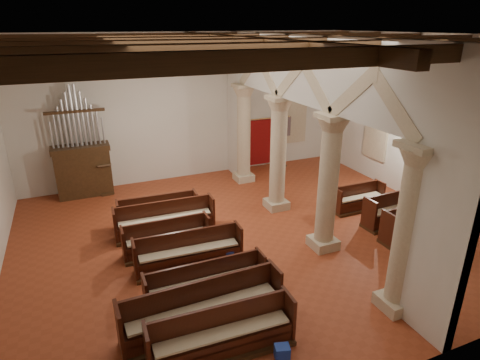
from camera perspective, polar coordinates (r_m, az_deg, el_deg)
name	(u,v)px	position (r m, az deg, el deg)	size (l,w,h in m)	color
floor	(248,236)	(12.85, 1.14, -7.94)	(14.00, 14.00, 0.00)	brown
ceiling	(250,35)	(11.20, 1.38, 19.88)	(14.00, 14.00, 0.00)	black
wall_back	(190,108)	(17.17, -7.10, 10.18)	(14.00, 0.02, 6.00)	silver
wall_front	(400,242)	(7.06, 21.81, -8.16)	(14.00, 0.02, 6.00)	silver
wall_right	(429,123)	(15.81, 25.29, 7.33)	(0.02, 12.00, 6.00)	silver
ceiling_beams	(250,43)	(11.21, 1.37, 18.96)	(13.80, 11.80, 0.30)	#3F2714
arcade	(303,120)	(12.36, 8.99, 8.36)	(0.90, 11.90, 6.00)	#C5B592
window_right_a	(461,157)	(15.06, 28.88, 2.90)	(0.03, 1.00, 2.20)	#347660
window_right_b	(377,129)	(17.68, 18.96, 6.85)	(0.03, 1.00, 2.20)	#347660
window_back	(293,116)	(19.27, 7.61, 8.95)	(1.00, 0.03, 2.20)	#347660
pipe_organ	(82,161)	(16.46, -21.53, 2.47)	(2.10, 0.85, 4.40)	#3F2714
lectern	(105,181)	(16.52, -18.60, -0.16)	(0.55, 0.56, 1.30)	#372011
dossal_curtain	(265,141)	(18.77, 3.57, 5.50)	(1.80, 0.07, 2.17)	maroon
processional_banner	(284,149)	(18.86, 6.28, 4.39)	(0.58, 0.74, 2.52)	#3F2714
hymnal_box_a	(282,352)	(8.65, 6.01, -23.17)	(0.29, 0.24, 0.29)	navy
hymnal_box_b	(245,293)	(10.01, 0.74, -15.80)	(0.29, 0.24, 0.29)	navy
hymnal_box_c	(228,255)	(11.42, -1.70, -10.61)	(0.29, 0.24, 0.29)	navy
tube_heater_b	(261,339)	(8.99, 3.02, -21.71)	(0.09, 0.09, 0.94)	white
nave_pew_0	(222,340)	(8.70, -2.52, -21.76)	(3.04, 0.81, 1.06)	#3F2714
nave_pew_1	(204,315)	(9.23, -5.20, -18.63)	(3.60, 0.86, 1.15)	#3F2714
nave_pew_2	(206,288)	(10.10, -4.80, -15.00)	(2.98, 0.66, 0.97)	#3F2714
nave_pew_3	(189,256)	(11.25, -7.24, -10.71)	(2.98, 0.85, 1.06)	#3F2714
nave_pew_4	(167,242)	(12.03, -10.32, -8.72)	(2.53, 0.71, 1.01)	#3F2714
nave_pew_5	(166,223)	(13.05, -10.54, -6.10)	(3.16, 0.83, 1.06)	#3F2714
nave_pew_6	(159,215)	(13.66, -11.49, -4.95)	(2.65, 0.78, 1.01)	#3F2714
aisle_pew_0	(414,229)	(13.58, 23.56, -6.39)	(2.23, 0.76, 1.12)	#3F2714
aisle_pew_1	(390,215)	(14.25, 20.59, -4.65)	(1.95, 0.80, 1.09)	#3F2714
aisle_pew_2	(358,202)	(15.02, 16.43, -2.96)	(1.96, 0.66, 0.96)	#3F2714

